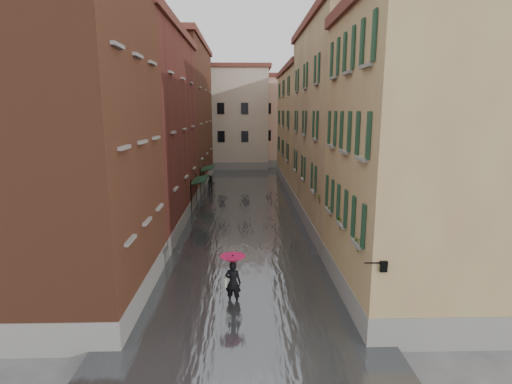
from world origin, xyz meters
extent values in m
plane|color=#4F4F51|center=(0.00, 0.00, 0.00)|extent=(120.00, 120.00, 0.00)
cube|color=#4C5054|center=(0.00, 13.00, 0.10)|extent=(10.00, 60.00, 0.20)
cube|color=brown|center=(-7.00, -2.00, 6.50)|extent=(6.00, 8.00, 13.00)
cube|color=brown|center=(-7.00, 9.00, 6.25)|extent=(6.00, 14.00, 12.50)
cube|color=brown|center=(-7.00, 24.00, 7.00)|extent=(6.00, 16.00, 14.00)
cube|color=#9F7852|center=(7.00, -2.00, 5.75)|extent=(6.00, 8.00, 11.50)
cube|color=tan|center=(7.00, 9.00, 6.50)|extent=(6.00, 14.00, 13.00)
cube|color=#9F7852|center=(7.00, 24.00, 5.75)|extent=(6.00, 16.00, 11.50)
cube|color=beige|center=(-3.00, 38.00, 6.50)|extent=(12.00, 9.00, 13.00)
cube|color=#CEA991|center=(6.00, 40.00, 6.00)|extent=(10.00, 9.00, 12.00)
cube|color=black|center=(-3.45, 12.72, 2.55)|extent=(1.09, 3.31, 0.31)
cylinder|color=black|center=(-3.95, 11.07, 1.40)|extent=(0.06, 0.06, 2.80)
cylinder|color=black|center=(-3.95, 14.38, 1.40)|extent=(0.06, 0.06, 2.80)
cube|color=black|center=(-3.45, 18.82, 2.55)|extent=(1.09, 2.99, 0.31)
cylinder|color=black|center=(-3.95, 17.33, 1.40)|extent=(0.06, 0.06, 2.80)
cylinder|color=black|center=(-3.95, 20.32, 1.40)|extent=(0.06, 0.06, 2.80)
cylinder|color=black|center=(4.05, -6.00, 3.10)|extent=(0.60, 0.05, 0.05)
cube|color=black|center=(4.35, -6.00, 3.00)|extent=(0.22, 0.22, 0.35)
cube|color=beige|center=(4.35, -6.00, 3.00)|extent=(0.14, 0.14, 0.24)
cube|color=maroon|center=(4.12, -4.45, 3.15)|extent=(0.22, 0.85, 0.18)
imported|color=#265926|center=(4.12, -4.45, 3.57)|extent=(0.59, 0.51, 0.66)
cube|color=maroon|center=(4.12, -1.77, 3.15)|extent=(0.22, 0.85, 0.18)
imported|color=#265926|center=(4.12, -1.77, 3.57)|extent=(0.59, 0.51, 0.66)
cube|color=maroon|center=(4.12, 0.19, 3.15)|extent=(0.22, 0.85, 0.18)
imported|color=#265926|center=(4.12, 0.19, 3.57)|extent=(0.59, 0.51, 0.66)
cube|color=maroon|center=(4.12, 2.90, 3.15)|extent=(0.22, 0.85, 0.18)
imported|color=#265926|center=(4.12, 2.90, 3.57)|extent=(0.59, 0.51, 0.66)
imported|color=black|center=(-0.48, -2.53, 0.92)|extent=(0.75, 0.59, 1.83)
cube|color=#BBB99B|center=(-0.76, -2.48, 0.95)|extent=(0.08, 0.30, 0.38)
cylinder|color=black|center=(-0.48, -2.53, 1.35)|extent=(0.02, 0.02, 1.00)
cone|color=#AA0B3C|center=(-0.48, -2.53, 1.92)|extent=(1.07, 1.07, 0.28)
imported|color=black|center=(-3.26, 20.20, 0.81)|extent=(0.87, 0.73, 1.62)
camera|label=1|loc=(0.04, -17.66, 7.78)|focal=28.00mm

